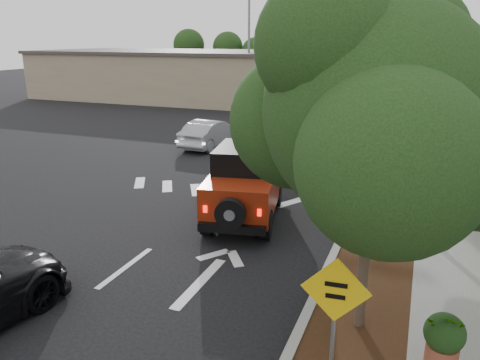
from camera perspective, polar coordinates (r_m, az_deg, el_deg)
The scene contains 17 objects.
ground at distance 11.85m, azimuth -13.78°, elevation -10.32°, with size 120.00×120.00×0.00m, color black.
curb at distance 21.22m, azimuth 16.13°, elevation 1.98°, with size 0.20×70.00×0.15m, color #9E9B93.
planting_strip at distance 21.16m, azimuth 18.81°, elevation 1.66°, with size 1.80×70.00×0.12m, color black.
sidewalk at distance 21.18m, azimuth 23.93°, elevation 1.11°, with size 2.00×70.00×0.12m, color gray.
commercial_building at distance 44.60m, azimuth -8.86°, elevation 12.56°, with size 22.00×12.00×4.00m, color gray.
transmission_tower at distance 56.73m, azimuth 21.39°, elevation 10.51°, with size 7.00×4.00×28.00m, color slate, non-canonical shape.
street_tree_near at distance 9.63m, azimuth 14.19°, elevation -17.27°, with size 3.80×3.80×5.92m, color black, non-canonical shape.
street_tree_mid at distance 15.92m, azimuth 17.62°, elevation -3.41°, with size 3.20×3.20×5.32m, color black, non-canonical shape.
street_tree_far at distance 22.15m, azimuth 18.95°, elevation 2.14°, with size 3.40×3.40×5.62m, color black, non-canonical shape.
light_pole_a at distance 37.17m, azimuth 1.05°, elevation 8.79°, with size 2.00×0.22×9.00m, color slate, non-canonical shape.
light_pole_b at distance 48.78m, azimuth 4.94°, elevation 10.71°, with size 2.00×0.22×9.00m, color slate, non-canonical shape.
red_jeep at distance 14.20m, azimuth 0.73°, elevation -0.27°, with size 2.61×4.49×2.20m.
silver_suv_ahead at distance 19.99m, azimuth 4.29°, elevation 3.50°, with size 2.25×4.88×1.35m, color #A1A4A8.
silver_sedan_oncoming at distance 23.79m, azimuth -3.67°, elevation 5.72°, with size 1.45×4.17×1.37m, color #96979D.
parked_suv at distance 37.83m, azimuth -3.46°, elevation 10.10°, with size 1.86×4.61×1.57m, color #A0A3A7.
speed_hump_sign at distance 7.31m, azimuth 11.48°, elevation -14.85°, with size 1.04×0.12×2.21m.
terracotta_planter at distance 8.49m, azimuth 23.60°, elevation -17.26°, with size 0.65×0.65×1.13m.
Camera 1 is at (6.31, -8.48, 5.35)m, focal length 35.00 mm.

